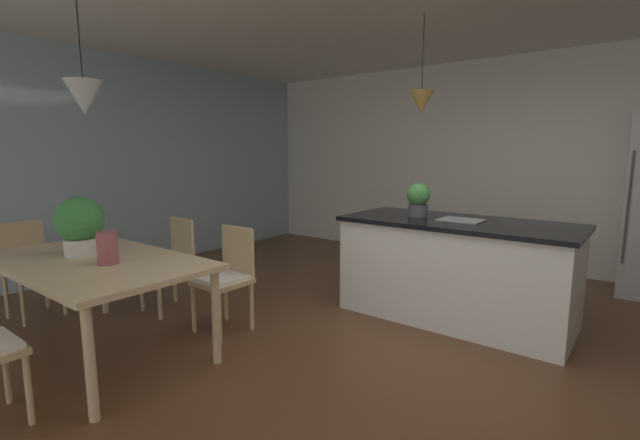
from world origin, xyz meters
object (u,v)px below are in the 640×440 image
dining_table (95,267)px  chair_far_right (227,275)px  kitchen_island (456,268)px  chair_window_end (30,265)px  chair_far_left (171,261)px  potted_plant_on_table (80,224)px  potted_plant_on_island (418,199)px  vase_on_dining_table (107,248)px

dining_table → chair_far_right: size_ratio=2.06×
kitchen_island → chair_window_end: bearing=-143.1°
dining_table → chair_far_right: 0.99m
dining_table → chair_window_end: size_ratio=2.06×
chair_window_end → kitchen_island: 3.87m
chair_far_left → potted_plant_on_table: 1.03m
chair_far_right → chair_window_end: same height
potted_plant_on_island → kitchen_island: bearing=0.0°
chair_far_left → potted_plant_on_island: size_ratio=2.77×
chair_far_right → chair_window_end: 1.89m
chair_far_left → potted_plant_on_island: bearing=37.9°
dining_table → chair_far_left: chair_far_left is taller
chair_far_right → vase_on_dining_table: (-0.18, -0.89, 0.36)m
chair_far_right → kitchen_island: size_ratio=0.44×
potted_plant_on_island → potted_plant_on_table: size_ratio=0.71×
chair_far_left → chair_far_right: bearing=0.0°
kitchen_island → vase_on_dining_table: vase_on_dining_table is taller
chair_window_end → potted_plant_on_table: potted_plant_on_table is taller
chair_far_right → chair_far_left: bearing=-180.0°
kitchen_island → chair_far_right: bearing=-134.8°
potted_plant_on_island → potted_plant_on_table: potted_plant_on_island is taller
dining_table → potted_plant_on_island: size_ratio=5.70×
chair_far_left → dining_table: bearing=-65.8°
potted_plant_on_table → kitchen_island: bearing=48.8°
chair_far_right → dining_table: bearing=-114.5°
chair_far_left → vase_on_dining_table: vase_on_dining_table is taller
dining_table → chair_far_left: bearing=114.2°
chair_far_right → potted_plant_on_island: 1.87m
chair_window_end → chair_far_left: bearing=45.7°
chair_window_end → vase_on_dining_table: 1.53m
kitchen_island → potted_plant_on_table: bearing=-131.2°
potted_plant_on_island → dining_table: bearing=-121.9°
vase_on_dining_table → chair_far_left: bearing=124.9°
dining_table → potted_plant_on_table: bearing=178.9°
kitchen_island → potted_plant_on_table: 3.12m
potted_plant_on_island → potted_plant_on_table: 2.84m
kitchen_island → potted_plant_on_island: potted_plant_on_island is taller
chair_far_right → vase_on_dining_table: 0.98m
chair_window_end → kitchen_island: size_ratio=0.44×
potted_plant_on_table → chair_far_left: bearing=102.9°
chair_window_end → kitchen_island: kitchen_island is taller
vase_on_dining_table → dining_table: bearing=178.4°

